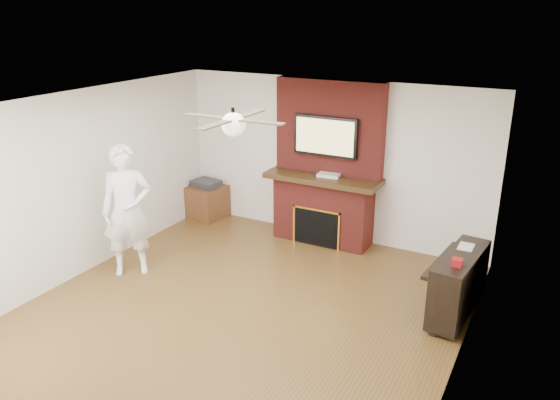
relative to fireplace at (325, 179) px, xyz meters
The scene contains 13 objects.
room_shell 2.56m from the fireplace, 90.00° to the right, with size 5.36×5.86×2.86m.
fireplace is the anchor object (origin of this frame).
tv 0.69m from the fireplace, 90.00° to the right, with size 1.00×0.08×0.60m.
ceiling_fan 2.88m from the fireplace, 90.00° to the right, with size 1.21×1.21×0.31m.
person 2.98m from the fireplace, 129.76° to the right, with size 0.67×0.45×1.83m, color white.
side_table 2.31m from the fireplace, behind, with size 0.66×0.66×0.67m.
piano 2.73m from the fireplace, 30.20° to the right, with size 0.58×1.25×0.89m.
cable_box 0.17m from the fireplace, 45.11° to the right, with size 0.33×0.19×0.05m, color silver.
candle_orange 0.96m from the fireplace, 109.42° to the right, with size 0.08×0.08×0.13m, color orange.
candle_green 0.97m from the fireplace, 99.60° to the right, with size 0.07×0.07×0.09m, color #388C3A.
candle_cream 0.97m from the fireplace, 81.62° to the right, with size 0.08×0.08×0.11m, color #C0BD99.
candle_blue 1.01m from the fireplace, 49.81° to the right, with size 0.07×0.07×0.07m, color #3541A0.
candle_green_extra 0.97m from the fireplace, 81.66° to the right, with size 0.07×0.07×0.09m, color teal.
Camera 1 is at (3.13, -4.83, 3.52)m, focal length 35.00 mm.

